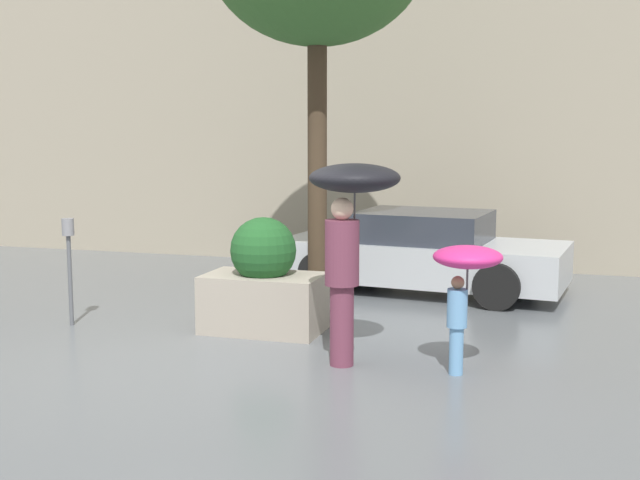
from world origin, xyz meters
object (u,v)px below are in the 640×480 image
(planter_box, at_px, (264,283))
(person_child, at_px, (465,271))
(parking_meter, at_px, (69,249))
(parked_car_near, at_px, (423,253))
(person_adult, at_px, (350,213))

(planter_box, height_order, person_child, planter_box)
(person_child, height_order, parking_meter, parking_meter)
(parked_car_near, xyz_separation_m, parking_meter, (-3.61, -3.29, 0.37))
(parked_car_near, bearing_deg, planter_box, 161.98)
(planter_box, xyz_separation_m, parking_meter, (-2.28, -0.38, 0.35))
(parking_meter, bearing_deg, parked_car_near, 42.37)
(planter_box, relative_size, parking_meter, 1.05)
(planter_box, bearing_deg, parked_car_near, 65.46)
(person_adult, bearing_deg, person_child, -55.03)
(planter_box, bearing_deg, person_adult, -37.33)
(person_adult, xyz_separation_m, parked_car_near, (0.06, 3.88, -0.95))
(person_child, bearing_deg, person_adult, 168.57)
(person_adult, bearing_deg, parking_meter, 118.00)
(planter_box, bearing_deg, parking_meter, -170.51)
(planter_box, height_order, person_adult, person_adult)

